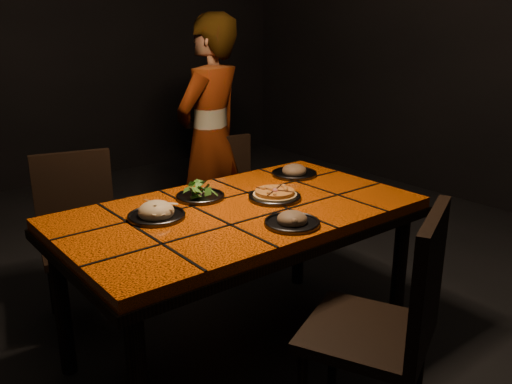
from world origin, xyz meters
TOP-DOWN VIEW (x-y plane):
  - room_shell at (0.00, 0.00)m, footprint 6.04×7.04m
  - dining_table at (0.00, 0.00)m, footprint 1.62×0.92m
  - chair_near at (0.05, -0.83)m, footprint 0.58×0.58m
  - chair_far_left at (-0.45, 0.82)m, footprint 0.49×0.49m
  - chair_far_right at (0.61, 0.91)m, footprint 0.44×0.44m
  - diner at (0.57, 1.07)m, footprint 0.68×0.56m
  - plate_pizza at (0.20, -0.01)m, footprint 0.28×0.28m
  - plate_pasta at (-0.36, 0.11)m, footprint 0.25×0.25m
  - plate_salad at (-0.07, 0.22)m, footprint 0.23×0.23m
  - plate_mushroom_a at (0.04, -0.31)m, footprint 0.23×0.23m
  - plate_mushroom_b at (0.55, 0.24)m, footprint 0.25×0.25m

SIDE VIEW (x-z plane):
  - chair_far_right at x=0.61m, z-range 0.06..0.89m
  - chair_far_left at x=-0.45m, z-range 0.07..0.96m
  - chair_near at x=0.05m, z-range 0.07..1.03m
  - dining_table at x=0.00m, z-range 0.30..1.05m
  - plate_pizza at x=0.20m, z-range 0.75..0.79m
  - plate_mushroom_a at x=0.04m, z-range 0.73..0.81m
  - plate_mushroom_b at x=0.55m, z-range 0.73..0.81m
  - plate_pasta at x=-0.36m, z-range 0.73..0.81m
  - plate_salad at x=-0.07m, z-range 0.74..0.81m
  - diner at x=0.57m, z-range 0.00..1.61m
  - room_shell at x=0.00m, z-range -0.04..3.04m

